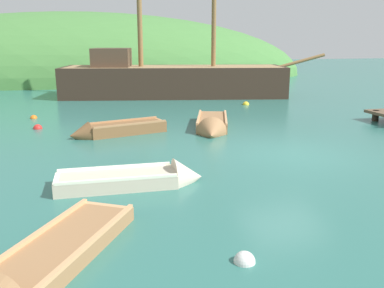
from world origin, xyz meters
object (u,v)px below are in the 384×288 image
rowboat_near_dock (39,270)px  buoy_white (244,262)px  buoy_yellow (246,105)px  rowboat_center (115,131)px  sailing_ship (172,85)px  buoy_red (38,129)px  rowboat_outer_left (140,181)px  rowboat_portside (212,126)px  buoy_orange (34,118)px

rowboat_near_dock → buoy_white: size_ratio=10.84×
buoy_white → buoy_yellow: size_ratio=0.96×
rowboat_center → sailing_ship: bearing=-127.8°
sailing_ship → buoy_white: sailing_ship is taller
rowboat_near_dock → buoy_red: 11.18m
rowboat_near_dock → rowboat_outer_left: bearing=-178.0°
sailing_ship → rowboat_portside: (-0.62, -10.22, -0.57)m
rowboat_portside → buoy_yellow: 6.78m
sailing_ship → buoy_white: (-3.17, -19.86, -0.69)m
rowboat_portside → buoy_yellow: size_ratio=11.03×
buoy_orange → buoy_red: buoy_red is taller
rowboat_center → rowboat_near_dock: rowboat_center is taller
rowboat_outer_left → buoy_yellow: bearing=58.7°
buoy_yellow → rowboat_outer_left: bearing=-123.1°
rowboat_near_dock → buoy_yellow: 17.57m
rowboat_near_dock → buoy_yellow: bearing=179.2°
rowboat_center → buoy_yellow: rowboat_center is taller
buoy_white → buoy_red: (-4.09, 11.58, 0.00)m
buoy_white → buoy_red: bearing=109.4°
rowboat_near_dock → buoy_yellow: (9.39, 14.85, -0.08)m
rowboat_portside → rowboat_center: size_ratio=1.08×
sailing_ship → rowboat_outer_left: 16.44m
rowboat_outer_left → buoy_yellow: 13.50m
rowboat_portside → rowboat_near_dock: bearing=-13.0°
sailing_ship → buoy_yellow: bearing=-43.4°
sailing_ship → rowboat_outer_left: (-4.25, -15.87, -0.59)m
rowboat_outer_left → buoy_red: size_ratio=9.91×
rowboat_center → rowboat_outer_left: 5.69m
buoy_orange → buoy_red: 2.46m
buoy_yellow → buoy_orange: (-10.77, -1.29, 0.00)m
rowboat_portside → buoy_white: bearing=3.7°
sailing_ship → buoy_red: sailing_ship is taller
buoy_yellow → rowboat_near_dock: bearing=-122.3°
rowboat_center → rowboat_near_dock: bearing=63.9°
buoy_white → buoy_yellow: (6.30, 15.29, 0.00)m
rowboat_portside → buoy_orange: rowboat_portside is taller
sailing_ship → buoy_yellow: 5.58m
sailing_ship → rowboat_outer_left: bearing=-92.8°
buoy_yellow → buoy_orange: bearing=-173.2°
rowboat_near_dock → buoy_red: rowboat_near_dock is taller
sailing_ship → rowboat_near_dock: bearing=-95.7°
rowboat_outer_left → buoy_white: bearing=-73.0°
sailing_ship → buoy_white: bearing=-86.9°
buoy_yellow → buoy_orange: buoy_yellow is taller
buoy_yellow → rowboat_center: bearing=-143.2°
rowboat_center → buoy_orange: 5.42m
sailing_ship → buoy_white: size_ratio=46.61×
rowboat_center → buoy_yellow: 9.38m
sailing_ship → buoy_orange: (-7.64, -5.86, -0.69)m
buoy_white → buoy_yellow: 16.54m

